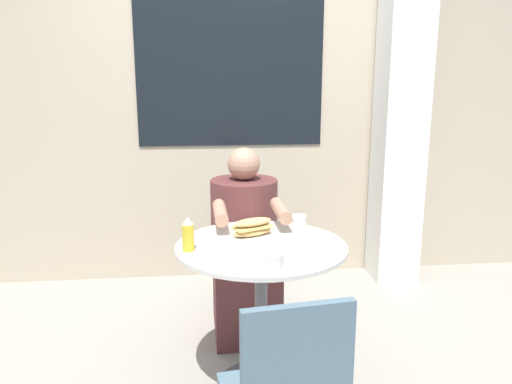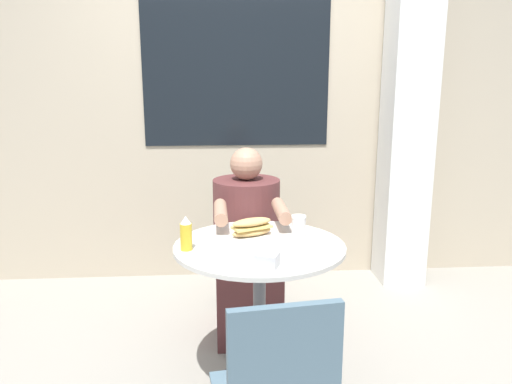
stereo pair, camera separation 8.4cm
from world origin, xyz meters
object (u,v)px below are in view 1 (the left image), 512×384
Objects in this scene: sandwich_on_plate at (253,229)px; drink_cup at (299,226)px; cafe_table at (261,283)px; diner_chair at (240,231)px; seated_diner at (245,256)px; condiment_bottle at (188,234)px.

drink_cup is at bearing -5.00° from sandwich_on_plate.
diner_chair is at bearing 91.67° from cafe_table.
seated_diner is 0.65m from drink_cup.
sandwich_on_plate is 0.23m from drink_cup.
drink_cup is at bearing 112.80° from seated_diner.
sandwich_on_plate is 1.40× the size of condiment_bottle.
cafe_table is at bearing -154.34° from drink_cup.
condiment_bottle is (-0.34, -0.05, 0.27)m from cafe_table.
condiment_bottle is at bearing -164.90° from drink_cup.
drink_cup is (0.22, -0.51, 0.33)m from seated_diner.
cafe_table is at bearing 8.26° from condiment_bottle.
sandwich_on_plate reaches higher than cafe_table.
seated_diner is at bearing 89.44° from diner_chair.
drink_cup is 0.69× the size of condiment_bottle.
diner_chair is 0.89m from sandwich_on_plate.
drink_cup is (0.20, 0.10, 0.25)m from cafe_table.
sandwich_on_plate is 2.02× the size of drink_cup.
drink_cup is at bearing 15.10° from condiment_bottle.
sandwich_on_plate is 0.35m from condiment_bottle.
seated_diner is (0.00, -0.35, -0.05)m from diner_chair.
condiment_bottle is at bearing 63.80° from seated_diner.
seated_diner is at bearing 64.71° from condiment_bottle.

